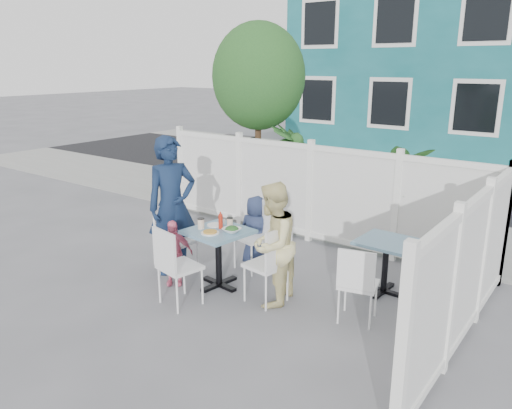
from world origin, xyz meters
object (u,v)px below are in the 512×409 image
Objects in this scene: main_table at (218,243)px; woman at (272,244)px; utility_cabinet at (235,167)px; toddler at (173,253)px; spare_table at (386,252)px; boy at (256,231)px; chair_left at (173,234)px; man at (172,206)px; chair_right at (271,259)px; chair_back at (258,230)px; chair_near at (174,261)px.

woman is (0.83, 0.02, 0.16)m from main_table.
toddler is (2.27, -4.13, -0.18)m from utility_cabinet.
boy is at bearing -172.97° from spare_table.
boy is (-1.88, -0.23, -0.03)m from spare_table.
man is at bearing -144.09° from chair_left.
utility_cabinet is 1.76× the size of spare_table.
spare_table is 0.47× the size of woman.
spare_table is at bearing 31.22° from main_table.
chair_right is 0.51× the size of man.
boy reaches higher than main_table.
main_table is 0.84m from chair_right.
chair_back is at bearing 126.90° from boy.
toddler is at bearing 55.61° from boy.
woman reaches higher than toddler.
main_table reaches higher than spare_table.
chair_left is (-2.62, -1.15, 0.03)m from spare_table.
utility_cabinet is 1.21× the size of boy.
main_table is 0.80m from chair_back.
chair_back is 0.65× the size of woman.
man is at bearing -102.29° from woman.
utility_cabinet reaches higher than chair_left.
boy is at bearing 93.18° from main_table.
spare_table is (4.62, -2.71, -0.07)m from utility_cabinet.
toddler reaches higher than spare_table.
main_table is at bearing -68.37° from man.
woman reaches higher than chair_left.
chair_back is (2.84, -3.02, -0.05)m from utility_cabinet.
chair_left is 0.41m from toddler.
chair_left is (2.00, -3.86, -0.05)m from utility_cabinet.
main_table is at bearing 80.45° from boy.
man is at bearing -157.61° from spare_table.
toddler is at bearing -149.08° from main_table.
man is (-0.83, 0.01, 0.36)m from main_table.
man is at bearing 55.60° from chair_back.
chair_right is 0.96× the size of boy.
chair_back is 0.14m from boy.
chair_right reaches higher than toddler.
chair_right is 1.72m from man.
main_table is 2.14m from spare_table.
chair_near is 0.65× the size of woman.
woman is at bearing 149.38° from chair_back.
toddler is (-1.36, -0.31, -0.13)m from chair_right.
chair_left is 0.96× the size of boy.
boy is at bearing -146.76° from woman.
boy is (0.79, 0.86, -0.45)m from man.
boy reaches higher than chair_back.
spare_table is 0.80× the size of toddler.
woman is at bearing -21.33° from toddler.
chair_near is at bearing -78.37° from toddler.
man is (1.96, -3.81, 0.34)m from utility_cabinet.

